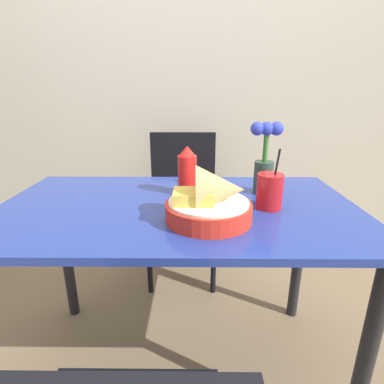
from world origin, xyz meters
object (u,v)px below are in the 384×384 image
chair_far_window (183,192)px  ketchup_bottle (187,171)px  flower_vase (265,160)px  food_basket (212,202)px  drink_cup (269,192)px

chair_far_window → ketchup_bottle: size_ratio=4.61×
chair_far_window → flower_vase: 0.79m
ketchup_bottle → flower_vase: 0.30m
ketchup_bottle → flower_vase: flower_vase is taller
food_basket → drink_cup: bearing=27.9°
chair_far_window → ketchup_bottle: bearing=-86.1°
food_basket → flower_vase: bearing=51.3°
food_basket → ketchup_bottle: (-0.08, 0.25, 0.03)m
ketchup_bottle → drink_cup: (0.28, -0.14, -0.04)m
chair_far_window → food_basket: food_basket is taller
chair_far_window → flower_vase: bearing=-61.5°
ketchup_bottle → drink_cup: size_ratio=0.90×
food_basket → drink_cup: size_ratio=1.27×
chair_far_window → flower_vase: flower_vase is taller
ketchup_bottle → drink_cup: 0.32m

